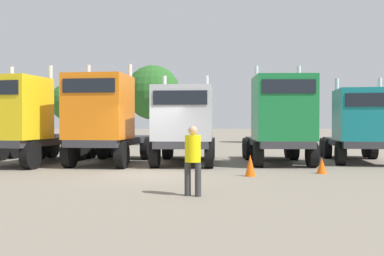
# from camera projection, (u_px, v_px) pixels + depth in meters

# --- Properties ---
(ground) EXTENTS (200.00, 200.00, 0.00)m
(ground) POSITION_uv_depth(u_px,v_px,m) (148.00, 174.00, 15.18)
(ground) COLOR gray
(semi_truck_yellow) EXTENTS (4.03, 6.84, 4.30)m
(semi_truck_yellow) POSITION_uv_depth(u_px,v_px,m) (24.00, 121.00, 18.15)
(semi_truck_yellow) COLOR #333338
(semi_truck_yellow) RESTS_ON ground
(semi_truck_orange) EXTENTS (3.52, 6.76, 4.40)m
(semi_truck_orange) POSITION_uv_depth(u_px,v_px,m) (105.00, 120.00, 18.35)
(semi_truck_orange) COLOR #333338
(semi_truck_orange) RESTS_ON ground
(semi_truck_silver) EXTENTS (3.12, 6.48, 3.93)m
(semi_truck_silver) POSITION_uv_depth(u_px,v_px,m) (184.00, 124.00, 18.43)
(semi_truck_silver) COLOR #333338
(semi_truck_silver) RESTS_ON ground
(semi_truck_green) EXTENTS (2.84, 5.93, 4.39)m
(semi_truck_green) POSITION_uv_depth(u_px,v_px,m) (281.00, 120.00, 18.46)
(semi_truck_green) COLOR #333338
(semi_truck_green) RESTS_ON ground
(semi_truck_teal) EXTENTS (3.54, 6.23, 3.89)m
(semi_truck_teal) POSITION_uv_depth(u_px,v_px,m) (361.00, 125.00, 19.18)
(semi_truck_teal) COLOR #333338
(semi_truck_teal) RESTS_ON ground
(visitor_in_hivis) EXTENTS (0.52, 0.52, 1.77)m
(visitor_in_hivis) POSITION_uv_depth(u_px,v_px,m) (193.00, 155.00, 10.71)
(visitor_in_hivis) COLOR #343434
(visitor_in_hivis) RESTS_ON ground
(traffic_cone_near) EXTENTS (0.36, 0.36, 0.58)m
(traffic_cone_near) POSITION_uv_depth(u_px,v_px,m) (322.00, 166.00, 15.41)
(traffic_cone_near) COLOR #F2590C
(traffic_cone_near) RESTS_ON ground
(traffic_cone_far) EXTENTS (0.36, 0.36, 0.75)m
(traffic_cone_far) POSITION_uv_depth(u_px,v_px,m) (250.00, 165.00, 14.62)
(traffic_cone_far) COLOR #F2590C
(traffic_cone_far) RESTS_ON ground
(oak_far_left) EXTENTS (3.15, 3.15, 5.05)m
(oak_far_left) POSITION_uv_depth(u_px,v_px,m) (70.00, 102.00, 34.56)
(oak_far_left) COLOR #4C3823
(oak_far_left) RESTS_ON ground
(oak_far_centre) EXTENTS (4.39, 4.39, 6.43)m
(oak_far_centre) POSITION_uv_depth(u_px,v_px,m) (153.00, 93.00, 34.38)
(oak_far_centre) COLOR #4C3823
(oak_far_centre) RESTS_ON ground
(oak_far_right) EXTENTS (3.24, 3.24, 5.55)m
(oak_far_right) POSITION_uv_depth(u_px,v_px,m) (275.00, 99.00, 37.78)
(oak_far_right) COLOR #4C3823
(oak_far_right) RESTS_ON ground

